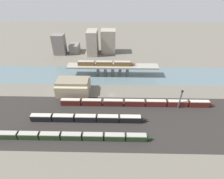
{
  "coord_description": "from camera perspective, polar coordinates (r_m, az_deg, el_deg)",
  "views": [
    {
      "loc": [
        1.97,
        -94.44,
        69.13
      ],
      "look_at": [
        0.0,
        1.3,
        3.42
      ],
      "focal_mm": 28.0,
      "sensor_mm": 36.0,
      "label": 1
    }
  ],
  "objects": [
    {
      "name": "city_block_center",
      "position": [
        174.59,
        -6.38,
        14.96
      ],
      "size": [
        9.67,
        15.99,
        22.9
      ],
      "primitive_type": "cube",
      "color": "gray",
      "rests_on": "ground"
    },
    {
      "name": "bridge",
      "position": [
        136.06,
        0.22,
        7.29
      ],
      "size": [
        69.98,
        8.37,
        8.55
      ],
      "color": "gray",
      "rests_on": "ground"
    },
    {
      "name": "train_yard_mid",
      "position": [
        97.83,
        -7.79,
        -9.31
      ],
      "size": [
        64.54,
        2.99,
        3.99
      ],
      "color": "black",
      "rests_on": "ground"
    },
    {
      "name": "city_block_far_left",
      "position": [
        181.61,
        -16.85,
        13.9
      ],
      "size": [
        11.4,
        9.38,
        19.25
      ],
      "primitive_type": "cube",
      "color": "slate",
      "rests_on": "ground"
    },
    {
      "name": "city_block_right",
      "position": [
        177.59,
        -1.2,
        15.42
      ],
      "size": [
        13.85,
        12.15,
        22.43
      ],
      "primitive_type": "cube",
      "color": "gray",
      "rests_on": "ground"
    },
    {
      "name": "river_water",
      "position": [
        139.4,
        0.21,
        4.73
      ],
      "size": [
        320.0,
        28.79,
        0.01
      ],
      "primitive_type": "cube",
      "color": "slate",
      "rests_on": "ground"
    },
    {
      "name": "signal_tower",
      "position": [
        110.19,
        21.36,
        -3.02
      ],
      "size": [
        1.0,
        0.86,
        12.79
      ],
      "color": "#4C4C51",
      "rests_on": "ground"
    },
    {
      "name": "warehouse_building",
      "position": [
        119.9,
        -12.5,
        1.03
      ],
      "size": [
        21.24,
        15.28,
        9.84
      ],
      "color": "tan",
      "rests_on": "ground"
    },
    {
      "name": "train_yard_far",
      "position": [
        107.95,
        7.99,
        -4.36
      ],
      "size": [
        94.6,
        2.67,
        4.17
      ],
      "color": "#5B1E19",
      "rests_on": "ground"
    },
    {
      "name": "railbed_yard",
      "position": [
        98.71,
        -0.31,
        -9.99
      ],
      "size": [
        280.0,
        42.0,
        0.01
      ],
      "primitive_type": "cube",
      "color": "#282623",
      "rests_on": "ground"
    },
    {
      "name": "train_yard_near",
      "position": [
        90.54,
        -12.25,
        -14.7
      ],
      "size": [
        76.8,
        2.89,
        3.59
      ],
      "color": "#23381E",
      "rests_on": "ground"
    },
    {
      "name": "train_on_bridge",
      "position": [
        134.77,
        -1.81,
        8.52
      ],
      "size": [
        44.87,
        3.04,
        3.45
      ],
      "color": "brown",
      "rests_on": "bridge"
    },
    {
      "name": "ground_plane",
      "position": [
        117.05,
        -0.01,
        -1.74
      ],
      "size": [
        400.0,
        400.0,
        0.0
      ],
      "primitive_type": "plane",
      "color": "#666056"
    },
    {
      "name": "city_block_left",
      "position": [
        184.68,
        -12.09,
        13.09
      ],
      "size": [
        8.91,
        13.62,
        8.17
      ],
      "primitive_type": "cube",
      "color": "slate",
      "rests_on": "ground"
    }
  ]
}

